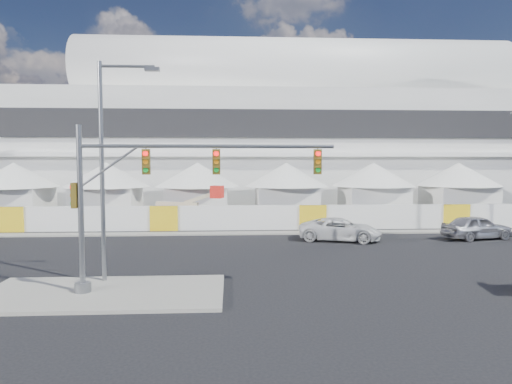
{
  "coord_description": "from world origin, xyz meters",
  "views": [
    {
      "loc": [
        -0.66,
        -22.12,
        5.65
      ],
      "look_at": [
        1.13,
        10.0,
        3.4
      ],
      "focal_mm": 32.0,
      "sensor_mm": 36.0,
      "label": 1
    }
  ],
  "objects": [
    {
      "name": "hoarding_fence",
      "position": [
        6.0,
        14.5,
        1.0
      ],
      "size": [
        70.0,
        0.25,
        2.0
      ],
      "primitive_type": "cube",
      "color": "white",
      "rests_on": "ground"
    },
    {
      "name": "pickup_curb",
      "position": [
        7.02,
        9.28,
        0.79
      ],
      "size": [
        4.11,
        6.2,
        1.58
      ],
      "primitive_type": "imported",
      "rotation": [
        0.0,
        0.0,
        1.29
      ],
      "color": "silver",
      "rests_on": "ground"
    },
    {
      "name": "median_island",
      "position": [
        -6.0,
        -3.0,
        0.07
      ],
      "size": [
        10.0,
        5.0,
        0.15
      ],
      "primitive_type": "cube",
      "color": "gray",
      "rests_on": "ground"
    },
    {
      "name": "traffic_mast",
      "position": [
        -4.44,
        -3.05,
        4.1
      ],
      "size": [
        10.87,
        0.67,
        6.94
      ],
      "color": "gray",
      "rests_on": "median_island"
    },
    {
      "name": "ground",
      "position": [
        0.0,
        0.0,
        0.0
      ],
      "size": [
        160.0,
        160.0,
        0.0
      ],
      "primitive_type": "plane",
      "color": "black",
      "rests_on": "ground"
    },
    {
      "name": "streetlight_median",
      "position": [
        -6.19,
        -1.23,
        5.82
      ],
      "size": [
        2.73,
        0.27,
        9.88
      ],
      "color": "gray",
      "rests_on": "median_island"
    },
    {
      "name": "stadium",
      "position": [
        8.71,
        41.5,
        9.45
      ],
      "size": [
        80.0,
        24.8,
        21.98
      ],
      "color": "silver",
      "rests_on": "ground"
    },
    {
      "name": "tent_row",
      "position": [
        0.5,
        24.0,
        3.15
      ],
      "size": [
        53.4,
        8.4,
        5.4
      ],
      "color": "white",
      "rests_on": "ground"
    },
    {
      "name": "lot_car_a",
      "position": [
        14.59,
        19.36,
        0.65
      ],
      "size": [
        1.78,
        4.09,
        1.31
      ],
      "primitive_type": "imported",
      "rotation": [
        0.0,
        0.0,
        1.47
      ],
      "color": "white",
      "rests_on": "ground"
    },
    {
      "name": "sedan_silver",
      "position": [
        16.92,
        9.3,
        0.86
      ],
      "size": [
        3.12,
        5.36,
        1.71
      ],
      "primitive_type": "imported",
      "rotation": [
        0.0,
        0.0,
        1.8
      ],
      "color": "#A7A7AC",
      "rests_on": "ground"
    },
    {
      "name": "boom_lift",
      "position": [
        -5.59,
        16.37,
        0.96
      ],
      "size": [
        7.3,
        2.7,
        3.58
      ],
      "rotation": [
        0.0,
        0.0,
        -0.34
      ],
      "color": "red",
      "rests_on": "ground"
    },
    {
      "name": "lot_car_c",
      "position": [
        -11.71,
        20.39,
        0.64
      ],
      "size": [
        2.81,
        4.73,
        1.29
      ],
      "primitive_type": "imported",
      "rotation": [
        0.0,
        0.0,
        1.81
      ],
      "color": "silver",
      "rests_on": "ground"
    },
    {
      "name": "far_curb",
      "position": [
        20.0,
        12.5,
        0.06
      ],
      "size": [
        80.0,
        1.2,
        0.12
      ],
      "primitive_type": "cube",
      "color": "gray",
      "rests_on": "ground"
    }
  ]
}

